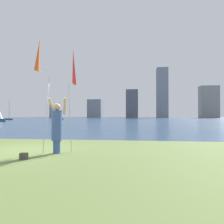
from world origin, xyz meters
TOP-DOWN VIEW (x-y plane):
  - ground at (0.00, 50.95)m, footprint 120.00×138.00m
  - person at (1.48, -0.48)m, footprint 0.71×0.53m
  - kite_flag_left at (1.05, -0.98)m, footprint 0.16×1.12m
  - kite_flag_right at (1.92, 0.04)m, footprint 0.16×0.77m
  - bag at (0.88, -1.59)m, footprint 0.21×0.15m
  - sailboat_1 at (-16.92, 48.16)m, footprint 2.09×2.13m
  - sailboat_2 at (-29.07, 45.01)m, footprint 2.29×1.93m
  - skyline_tower_0 at (-36.21, 94.10)m, footprint 3.53×5.89m
  - skyline_tower_1 at (-16.58, 94.57)m, footprint 6.50×6.71m
  - skyline_tower_2 at (0.90, 91.91)m, footprint 5.35×4.44m
  - skyline_tower_3 at (14.25, 92.05)m, footprint 4.87×5.85m
  - skyline_tower_4 at (34.24, 92.48)m, footprint 7.68×5.21m

SIDE VIEW (x-z plane):
  - ground at x=0.00m, z-range -0.12..0.00m
  - bag at x=0.88m, z-range 0.00..0.19m
  - sailboat_2 at x=-29.07m, z-range -2.35..2.86m
  - sailboat_1 at x=-16.92m, z-range -2.13..2.70m
  - person at x=1.48m, z-range -0.02..1.92m
  - kite_flag_right at x=1.92m, z-range 1.15..4.92m
  - skyline_tower_0 at x=-36.21m, z-range 0.00..6.13m
  - kite_flag_left at x=1.05m, z-range 1.29..5.13m
  - skyline_tower_1 at x=-16.58m, z-range 0.00..8.46m
  - skyline_tower_2 at x=0.90m, z-range 0.00..12.64m
  - skyline_tower_4 at x=34.24m, z-range 0.00..13.81m
  - skyline_tower_3 at x=14.25m, z-range 0.00..22.04m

